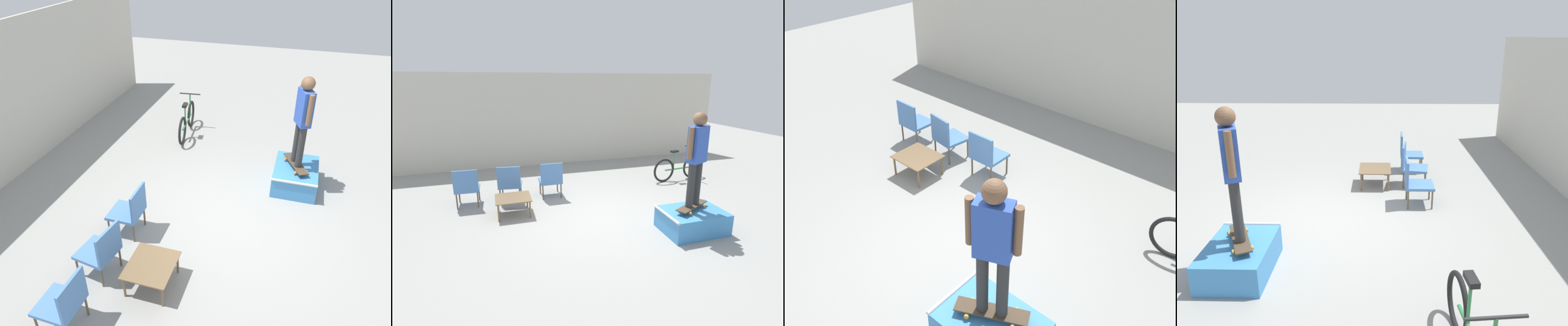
# 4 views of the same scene
# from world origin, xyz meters

# --- Properties ---
(ground_plane) EXTENTS (24.00, 24.00, 0.00)m
(ground_plane) POSITION_xyz_m (0.00, 0.00, 0.00)
(ground_plane) COLOR gray
(house_wall_back) EXTENTS (12.00, 0.06, 3.00)m
(house_wall_back) POSITION_xyz_m (0.00, 4.56, 1.50)
(house_wall_back) COLOR beige
(house_wall_back) RESTS_ON ground_plane
(skate_ramp_box) EXTENTS (1.17, 0.84, 0.44)m
(skate_ramp_box) POSITION_xyz_m (1.44, -1.01, 0.21)
(skate_ramp_box) COLOR #3D84C6
(skate_ramp_box) RESTS_ON ground_plane
(skateboard_on_ramp) EXTENTS (0.83, 0.54, 0.07)m
(skateboard_on_ramp) POSITION_xyz_m (1.43, -0.99, 0.50)
(skateboard_on_ramp) COLOR #473828
(skateboard_on_ramp) RESTS_ON skate_ramp_box
(person_skater) EXTENTS (0.53, 0.33, 1.73)m
(person_skater) POSITION_xyz_m (1.43, -0.99, 1.53)
(person_skater) COLOR #2D2D2D
(person_skater) RESTS_ON skateboard_on_ramp
(coffee_table) EXTENTS (0.73, 0.66, 0.38)m
(coffee_table) POSITION_xyz_m (-1.73, 0.75, 0.34)
(coffee_table) COLOR brown
(coffee_table) RESTS_ON ground_plane
(patio_chair_left) EXTENTS (0.53, 0.53, 0.89)m
(patio_chair_left) POSITION_xyz_m (-2.68, 1.49, 0.48)
(patio_chair_left) COLOR brown
(patio_chair_left) RESTS_ON ground_plane
(patio_chair_center) EXTENTS (0.59, 0.59, 0.89)m
(patio_chair_center) POSITION_xyz_m (-1.74, 1.49, 0.48)
(patio_chair_center) COLOR brown
(patio_chair_center) RESTS_ON ground_plane
(patio_chair_right) EXTENTS (0.52, 0.52, 0.89)m
(patio_chair_right) POSITION_xyz_m (-0.78, 1.49, 0.48)
(patio_chair_right) COLOR brown
(patio_chair_right) RESTS_ON ground_plane
(bicycle) EXTENTS (1.68, 0.52, 0.93)m
(bicycle) POSITION_xyz_m (2.95, 1.74, 0.36)
(bicycle) COLOR black
(bicycle) RESTS_ON ground_plane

